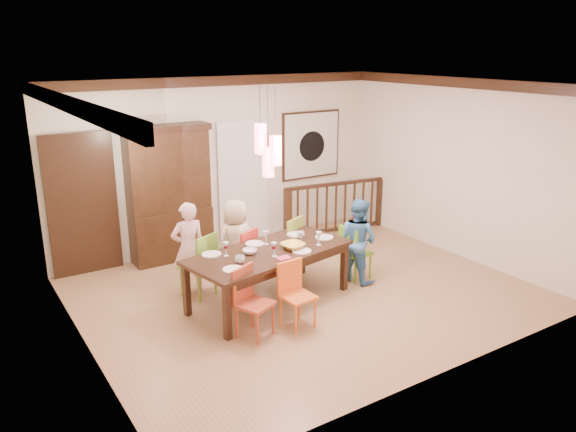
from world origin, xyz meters
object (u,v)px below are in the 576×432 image
person_far_left (188,248)px  person_far_mid (236,243)px  person_end_right (358,240)px  chair_far_left (197,260)px  chair_end_right (356,248)px  balustrade (336,206)px  dining_table (269,256)px  china_hutch (169,194)px

person_far_left → person_far_mid: (0.70, -0.09, -0.03)m
person_end_right → person_far_left: bearing=56.5°
chair_far_left → person_far_left: size_ratio=0.69×
chair_end_right → balustrade: (1.10, 1.94, 0.02)m
dining_table → person_far_mid: person_far_mid is taller
dining_table → person_far_left: bearing=121.1°
dining_table → chair_far_left: 1.04m
person_far_mid → dining_table: bearing=90.4°
chair_end_right → person_far_left: 2.47m
person_end_right → chair_end_right: bearing=-27.9°
person_far_left → person_far_mid: 0.71m
dining_table → person_far_left: person_far_left is taller
china_hutch → person_end_right: bearing=-49.6°
person_end_right → person_far_mid: bearing=50.5°
dining_table → person_end_right: 1.49m
china_hutch → person_far_mid: size_ratio=1.73×
chair_end_right → person_far_left: person_far_left is taller
chair_end_right → chair_far_left: bearing=66.4°
dining_table → chair_end_right: 1.52m
dining_table → china_hutch: (-0.50, 2.28, 0.43)m
balustrade → person_end_right: person_end_right is taller
dining_table → person_far_left: 1.18m
dining_table → chair_end_right: size_ratio=2.84×
chair_end_right → person_far_left: (-2.30, 0.89, 0.18)m
dining_table → balustrade: balustrade is taller
dining_table → person_end_right: bearing=-12.8°
dining_table → chair_far_left: chair_far_left is taller
china_hutch → balustrade: china_hutch is taller
dining_table → china_hutch: 2.38m
person_far_left → person_end_right: size_ratio=1.05×
person_far_left → person_far_mid: person_far_left is taller
balustrade → chair_far_left: bearing=-152.4°
china_hutch → person_far_left: 1.49m
person_far_left → balustrade: bearing=-158.4°
person_far_mid → person_end_right: person_far_mid is taller
person_far_mid → person_end_right: bearing=145.8°
chair_far_left → china_hutch: (0.23, 1.56, 0.58)m
dining_table → balustrade: 3.26m
chair_end_right → person_end_right: (-0.02, -0.06, 0.15)m
china_hutch → balustrade: bearing=-6.4°
dining_table → chair_end_right: (1.51, 0.00, -0.19)m
person_far_mid → chair_end_right: bearing=147.7°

